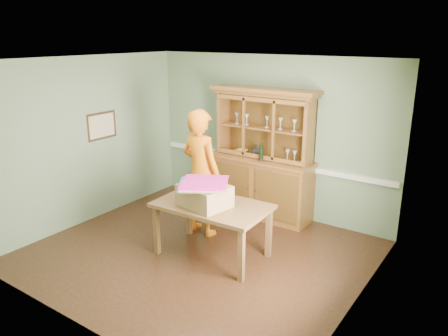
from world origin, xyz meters
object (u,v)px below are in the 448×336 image
Objects in this scene: dining_table at (212,210)px; person at (201,173)px; china_hutch at (261,172)px; cardboard_box at (205,196)px.

person is at bearing 135.87° from dining_table.
china_hutch reaches higher than dining_table.
person reaches higher than dining_table.
person is (-0.60, 0.53, 0.30)m from dining_table.
person is (-0.41, -1.14, 0.22)m from china_hutch.
cardboard_box is at bearing 137.44° from person.
china_hutch is at bearing -103.24° from person.
person is (-0.55, 0.64, 0.06)m from cardboard_box.
cardboard_box is (-0.05, -0.11, 0.24)m from dining_table.
dining_table is 2.50× the size of cardboard_box.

